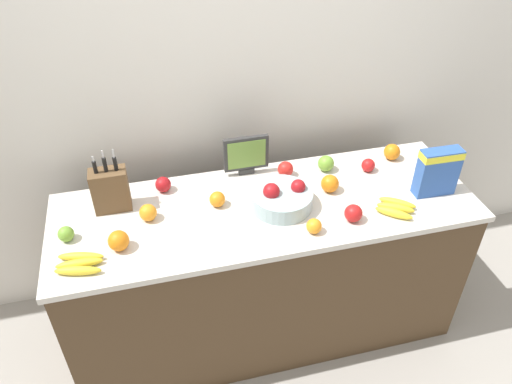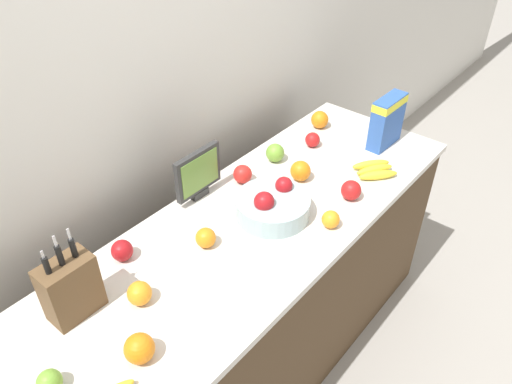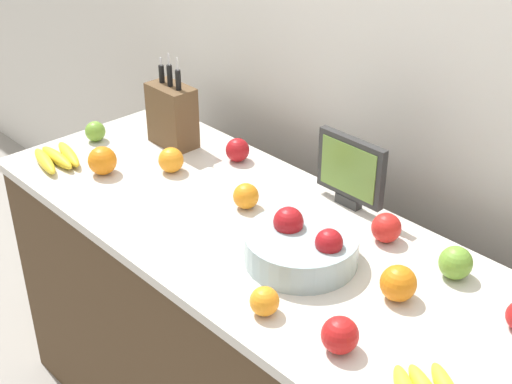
% 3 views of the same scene
% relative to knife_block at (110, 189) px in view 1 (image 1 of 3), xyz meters
% --- Properties ---
extents(ground_plane, '(14.00, 14.00, 0.00)m').
position_rel_knife_block_xyz_m(ground_plane, '(0.70, -0.16, -0.99)').
color(ground_plane, gray).
extents(wall_back, '(9.00, 0.06, 2.60)m').
position_rel_knife_block_xyz_m(wall_back, '(0.70, 0.39, 0.31)').
color(wall_back, silver).
rests_on(wall_back, ground_plane).
extents(counter, '(2.01, 0.68, 0.88)m').
position_rel_knife_block_xyz_m(counter, '(0.70, -0.16, -0.55)').
color(counter, '#4C3823').
rests_on(counter, ground_plane).
extents(knife_block, '(0.17, 0.10, 0.32)m').
position_rel_knife_block_xyz_m(knife_block, '(0.00, 0.00, 0.00)').
color(knife_block, brown).
rests_on(knife_block, counter).
extents(small_monitor, '(0.23, 0.03, 0.21)m').
position_rel_knife_block_xyz_m(small_monitor, '(0.67, 0.12, 0.01)').
color(small_monitor, '#2D2D2D').
rests_on(small_monitor, counter).
extents(cereal_box, '(0.20, 0.08, 0.24)m').
position_rel_knife_block_xyz_m(cereal_box, '(1.51, -0.26, 0.03)').
color(cereal_box, '#2D56A8').
rests_on(cereal_box, counter).
extents(fruit_bowl, '(0.29, 0.29, 0.13)m').
position_rel_knife_block_xyz_m(fruit_bowl, '(0.77, -0.18, -0.06)').
color(fruit_bowl, '#99B2B7').
rests_on(fruit_bowl, counter).
extents(banana_bunch_left, '(0.20, 0.16, 0.04)m').
position_rel_knife_block_xyz_m(banana_bunch_left, '(-0.15, -0.36, -0.09)').
color(banana_bunch_left, yellow).
rests_on(banana_bunch_left, counter).
extents(banana_bunch_right, '(0.21, 0.20, 0.04)m').
position_rel_knife_block_xyz_m(banana_bunch_right, '(1.27, -0.35, -0.09)').
color(banana_bunch_right, yellow).
rests_on(banana_bunch_right, counter).
extents(apple_leftmost, '(0.08, 0.08, 0.08)m').
position_rel_knife_block_xyz_m(apple_leftmost, '(0.24, 0.07, -0.07)').
color(apple_leftmost, '#A31419').
rests_on(apple_leftmost, counter).
extents(apple_near_bananas, '(0.07, 0.07, 0.07)m').
position_rel_knife_block_xyz_m(apple_near_bananas, '(-0.20, -0.18, -0.07)').
color(apple_near_bananas, '#6B9E33').
rests_on(apple_near_bananas, counter).
extents(apple_front, '(0.08, 0.08, 0.08)m').
position_rel_knife_block_xyz_m(apple_front, '(0.85, 0.05, -0.07)').
color(apple_front, red).
rests_on(apple_front, counter).
extents(apple_rear, '(0.08, 0.08, 0.08)m').
position_rel_knife_block_xyz_m(apple_rear, '(1.05, -0.36, -0.07)').
color(apple_rear, red).
rests_on(apple_rear, counter).
extents(apple_rightmost, '(0.08, 0.08, 0.08)m').
position_rel_knife_block_xyz_m(apple_rightmost, '(1.07, 0.05, -0.06)').
color(apple_rightmost, '#6B9E33').
rests_on(apple_rightmost, counter).
extents(apple_middle, '(0.07, 0.07, 0.07)m').
position_rel_knife_block_xyz_m(apple_middle, '(1.28, -0.01, -0.07)').
color(apple_middle, red).
rests_on(apple_middle, counter).
extents(orange_by_cereal, '(0.08, 0.08, 0.08)m').
position_rel_knife_block_xyz_m(orange_by_cereal, '(0.15, -0.13, -0.07)').
color(orange_by_cereal, orange).
rests_on(orange_by_cereal, counter).
extents(orange_mid_right, '(0.09, 0.09, 0.09)m').
position_rel_knife_block_xyz_m(orange_mid_right, '(0.02, -0.29, -0.06)').
color(orange_mid_right, orange).
rests_on(orange_mid_right, counter).
extents(orange_near_bowl, '(0.09, 0.09, 0.09)m').
position_rel_knife_block_xyz_m(orange_near_bowl, '(1.45, 0.06, -0.06)').
color(orange_near_bowl, orange).
rests_on(orange_near_bowl, counter).
extents(orange_front_right, '(0.07, 0.07, 0.07)m').
position_rel_knife_block_xyz_m(orange_front_right, '(0.85, -0.39, -0.07)').
color(orange_front_right, orange).
rests_on(orange_front_right, counter).
extents(orange_mid_left, '(0.08, 0.08, 0.08)m').
position_rel_knife_block_xyz_m(orange_mid_left, '(0.47, -0.10, -0.07)').
color(orange_mid_left, orange).
rests_on(orange_mid_left, counter).
extents(orange_front_center, '(0.09, 0.09, 0.09)m').
position_rel_knife_block_xyz_m(orange_front_center, '(1.03, -0.13, -0.06)').
color(orange_front_center, orange).
rests_on(orange_front_center, counter).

